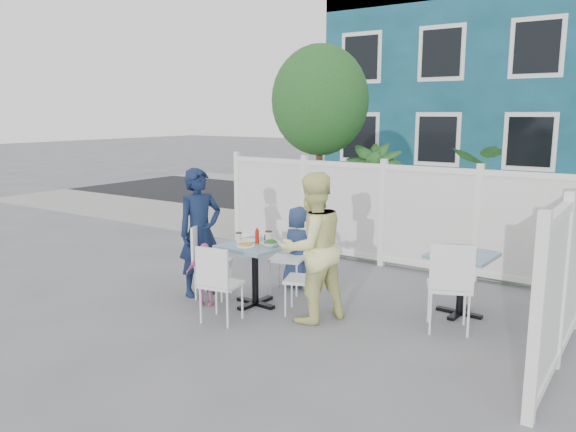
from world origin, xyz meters
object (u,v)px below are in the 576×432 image
Objects in this scene: chair_back at (289,251)px; chair_near at (217,279)px; chair_right at (308,273)px; boy at (298,247)px; spare_table at (462,268)px; man at (200,232)px; chair_left at (207,255)px; toddler at (205,274)px; woman at (312,247)px; utility_cabinet at (301,199)px; main_table at (255,258)px.

chair_near is (0.02, -1.49, -0.02)m from chair_back.
chair_right is 0.76× the size of boy.
man is at bearing -159.24° from spare_table.
man is (-0.12, 0.02, 0.29)m from chair_left.
chair_near is at bearing 72.36° from boy.
chair_near is 0.54× the size of man.
chair_left is 1.20× the size of toddler.
toddler is (-0.57, -1.27, -0.17)m from boy.
woman reaches higher than chair_right.
utility_cabinet is 1.38× the size of chair_back.
chair_near is (2.05, -4.94, -0.12)m from utility_cabinet.
chair_left is at bearing -63.60° from utility_cabinet.
man reaches higher than chair_left.
boy reaches higher than spare_table.
spare_table is 3.17m from chair_left.
boy reaches higher than toddler.
main_table is 0.85× the size of chair_back.
main_table is at bearing 77.89° from chair_right.
woman is at bearing -2.50° from main_table.
chair_right is at bearing -46.79° from utility_cabinet.
utility_cabinet is 1.62× the size of main_table.
chair_near reaches higher than spare_table.
utility_cabinet reaches higher than chair_right.
chair_back is (0.73, 0.83, -0.01)m from chair_left.
chair_right reaches higher than toddler.
main_table is at bearing -66.67° from man.
utility_cabinet is 1.35× the size of chair_left.
chair_back is (-2.22, -0.35, -0.03)m from spare_table.
toddler is (0.32, -0.27, -0.44)m from man.
woman is at bearing -70.28° from man.
chair_back is at bearing -108.57° from woman.
utility_cabinet is at bearing 103.29° from chair_near.
utility_cabinet is 1.73× the size of spare_table.
chair_left is 1.44m from chair_right.
chair_right is at bearing 121.09° from chair_back.
chair_near is 1.66m from boy.
utility_cabinet is at bearing 143.83° from spare_table.
man reaches higher than chair_near.
spare_table is 0.80× the size of chair_back.
woman reaches higher than chair_left.
main_table is at bearing -153.82° from spare_table.
main_table is 0.46× the size of woman.
chair_right is 1.06m from boy.
utility_cabinet is 4.78m from toddler.
boy is 1.40m from toddler.
man reaches higher than utility_cabinet.
toddler is at bearing 15.70° from chair_left.
man is at bearing 30.85° from boy.
chair_back is at bearing -50.02° from utility_cabinet.
chair_right is (1.43, 0.19, -0.05)m from chair_left.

